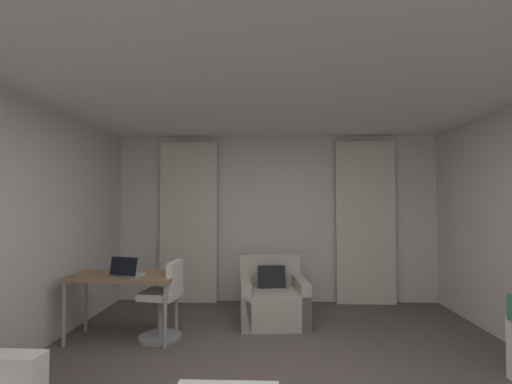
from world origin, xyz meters
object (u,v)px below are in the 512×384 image
object	(u,v)px
armchair	(272,300)
desk	(123,281)
desk_chair	(164,304)
laptop	(127,272)

from	to	relation	value
armchair	desk	world-z (taller)	armchair
desk_chair	desk	bearing A→B (deg)	-177.99
desk	laptop	xyz separation A→B (m)	(0.07, -0.07, 0.12)
armchair	laptop	distance (m)	1.87
armchair	desk	distance (m)	1.88
desk	laptop	bearing A→B (deg)	-43.57
desk	desk_chair	world-z (taller)	desk_chair
desk	desk_chair	xyz separation A→B (m)	(0.46, 0.02, -0.26)
armchair	desk	size ratio (longest dim) A/B	0.78
desk	desk_chair	distance (m)	0.53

